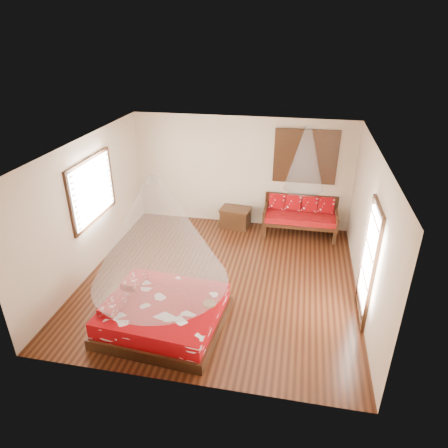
{
  "coord_description": "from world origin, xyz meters",
  "views": [
    {
      "loc": [
        1.41,
        -6.77,
        4.72
      ],
      "look_at": [
        0.03,
        0.26,
        1.15
      ],
      "focal_mm": 32.0,
      "sensor_mm": 36.0,
      "label": 1
    }
  ],
  "objects": [
    {
      "name": "mosquito_net_daybed",
      "position": [
        1.54,
        2.25,
        2.0
      ],
      "size": [
        0.93,
        0.93,
        1.5
      ],
      "primitive_type": "cone",
      "color": "silver",
      "rests_on": "ceiling"
    },
    {
      "name": "glazed_door",
      "position": [
        2.72,
        -0.6,
        1.07
      ],
      "size": [
        0.08,
        1.02,
        2.16
      ],
      "color": "black",
      "rests_on": "floor"
    },
    {
      "name": "mosquito_net_main",
      "position": [
        -0.66,
        -1.6,
        1.85
      ],
      "size": [
        2.23,
        2.23,
        1.8
      ],
      "primitive_type": "cone",
      "color": "silver",
      "rests_on": "ceiling"
    },
    {
      "name": "bed",
      "position": [
        -0.68,
        -1.6,
        0.25
      ],
      "size": [
        2.13,
        1.96,
        0.63
      ],
      "rotation": [
        0.0,
        0.0,
        -0.08
      ],
      "color": "black",
      "rests_on": "floor"
    },
    {
      "name": "storage_chest",
      "position": [
        -0.1,
        2.45,
        0.26
      ],
      "size": [
        0.8,
        0.63,
        0.51
      ],
      "rotation": [
        0.0,
        0.0,
        -0.12
      ],
      "color": "black",
      "rests_on": "floor"
    },
    {
      "name": "window_left",
      "position": [
        -2.71,
        0.2,
        1.7
      ],
      "size": [
        0.1,
        1.74,
        1.34
      ],
      "color": "black",
      "rests_on": "wall_left"
    },
    {
      "name": "room",
      "position": [
        0.0,
        0.0,
        1.4
      ],
      "size": [
        5.54,
        5.54,
        2.84
      ],
      "color": "black",
      "rests_on": "ground"
    },
    {
      "name": "shutter_panel",
      "position": [
        1.54,
        2.72,
        1.9
      ],
      "size": [
        1.52,
        0.06,
        1.32
      ],
      "color": "black",
      "rests_on": "wall_back"
    },
    {
      "name": "daybed",
      "position": [
        1.54,
        2.38,
        0.52
      ],
      "size": [
        1.81,
        0.8,
        0.95
      ],
      "color": "black",
      "rests_on": "floor"
    },
    {
      "name": "wine_tray",
      "position": [
        0.13,
        -1.49,
        0.55
      ],
      "size": [
        0.22,
        0.22,
        0.19
      ],
      "rotation": [
        0.0,
        0.0,
        0.27
      ],
      "color": "brown",
      "rests_on": "bed"
    }
  ]
}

